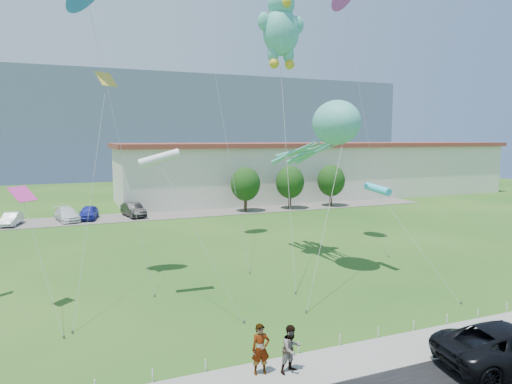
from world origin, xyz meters
The scene contains 22 objects.
ground centered at (0.00, 0.00, 0.00)m, with size 160.00×160.00×0.00m, color #1C4C15.
sidewalk centered at (0.00, -2.75, 0.05)m, with size 80.00×2.50×0.10m, color gray.
parking_strip centered at (0.00, 35.00, 0.03)m, with size 70.00×6.00×0.06m, color #59544C.
hill_ridge centered at (0.00, 120.00, 12.50)m, with size 160.00×50.00×25.00m, color slate.
warehouse centered at (26.00, 44.00, 4.12)m, with size 61.00×15.00×8.20m.
rope_fence centered at (0.00, -1.30, 0.25)m, with size 26.05×0.05×0.50m.
tree_near centered at (10.00, 34.00, 3.39)m, with size 3.60×3.60×5.47m.
tree_mid centered at (16.00, 34.00, 3.39)m, with size 3.60×3.60×5.47m.
tree_far centered at (22.00, 34.00, 3.39)m, with size 3.60×3.60×5.47m.
pedestrian_left centered at (-3.17, -2.39, 1.06)m, with size 0.70×0.46×1.92m, color gray.
pedestrian_right centered at (-2.04, -2.69, 1.01)m, with size 0.88×0.69×1.82m, color gray.
parked_car_silver centered at (-15.36, 34.48, 0.71)m, with size 1.37×3.94×1.30m, color silver.
parked_car_white centered at (-10.09, 35.02, 0.76)m, with size 1.97×4.84×1.41m, color white.
parked_car_blue centered at (-7.93, 35.28, 0.79)m, with size 1.73×4.31×1.47m, color #1C239C.
parked_car_black centered at (-3.16, 35.14, 0.83)m, with size 1.63×4.67×1.54m, color black.
octopus_kite centered at (6.54, 9.41, 9.20)m, with size 6.66×12.42×11.33m.
teddy_bear_kite centered at (4.34, 12.01, 16.54)m, with size 3.94×7.97×19.13m.
small_kite_purple centered at (11.15, 14.76, 19.53)m, with size 2.15×5.82×20.75m.
small_kite_yellow centered at (-7.58, 10.86, 10.85)m, with size 3.13×8.18×12.83m.
small_kite_white centered at (-5.00, 7.31, 7.75)m, with size 3.30×6.07×8.25m.
small_kite_pink centered at (-11.63, 7.82, 5.56)m, with size 2.39×5.02×6.53m.
small_kite_cyan centered at (9.30, 7.35, 5.51)m, with size 0.72×8.14×5.99m.
Camera 1 is at (-9.41, -17.34, 8.89)m, focal length 32.00 mm.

